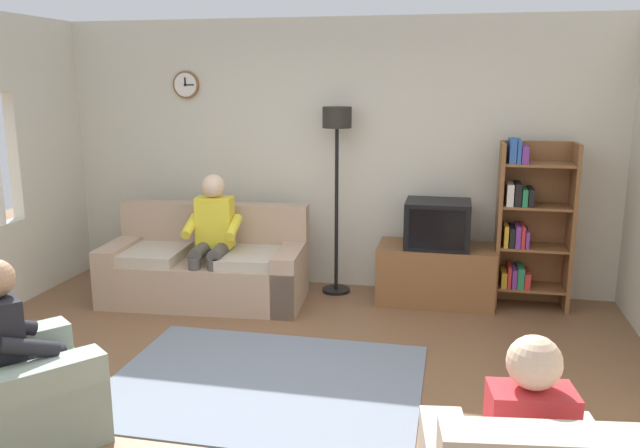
% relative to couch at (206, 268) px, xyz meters
% --- Properties ---
extents(ground_plane, '(12.00, 12.00, 0.00)m').
position_rel_couch_xyz_m(ground_plane, '(1.09, -1.86, -0.31)').
color(ground_plane, brown).
extents(back_wall_assembly, '(6.20, 0.17, 2.70)m').
position_rel_couch_xyz_m(back_wall_assembly, '(1.09, 0.80, 1.04)').
color(back_wall_assembly, beige).
rests_on(back_wall_assembly, ground_plane).
extents(couch, '(1.96, 1.01, 0.90)m').
position_rel_couch_xyz_m(couch, '(0.00, 0.00, 0.00)').
color(couch, tan).
rests_on(couch, ground_plane).
extents(tv_stand, '(1.10, 0.56, 0.56)m').
position_rel_couch_xyz_m(tv_stand, '(2.18, 0.39, -0.04)').
color(tv_stand, brown).
rests_on(tv_stand, ground_plane).
extents(tv, '(0.60, 0.49, 0.44)m').
position_rel_couch_xyz_m(tv, '(2.18, 0.36, 0.46)').
color(tv, black).
rests_on(tv, tv_stand).
extents(bookshelf, '(0.68, 0.36, 1.58)m').
position_rel_couch_xyz_m(bookshelf, '(3.01, 0.46, 0.48)').
color(bookshelf, brown).
rests_on(bookshelf, ground_plane).
extents(floor_lamp, '(0.28, 0.28, 1.85)m').
position_rel_couch_xyz_m(floor_lamp, '(1.19, 0.49, 1.14)').
color(floor_lamp, black).
rests_on(floor_lamp, ground_plane).
extents(armchair_near_window, '(1.17, 1.19, 0.90)m').
position_rel_couch_xyz_m(armchair_near_window, '(-0.19, -2.62, -0.02)').
color(armchair_near_window, gray).
rests_on(armchair_near_window, ground_plane).
extents(area_rug, '(2.20, 1.70, 0.01)m').
position_rel_couch_xyz_m(area_rug, '(1.06, -1.60, -0.31)').
color(area_rug, slate).
rests_on(area_rug, ground_plane).
extents(person_on_couch, '(0.53, 0.56, 1.24)m').
position_rel_couch_xyz_m(person_on_couch, '(0.11, -0.11, 0.39)').
color(person_on_couch, yellow).
rests_on(person_on_couch, ground_plane).
extents(person_in_left_armchair, '(0.62, 0.64, 1.12)m').
position_rel_couch_xyz_m(person_in_left_armchair, '(-0.14, -2.55, 0.29)').
color(person_in_left_armchair, black).
rests_on(person_in_left_armchair, ground_plane).
extents(person_in_right_armchair, '(0.55, 0.57, 1.12)m').
position_rel_couch_xyz_m(person_in_right_armchair, '(2.65, -3.06, 0.29)').
color(person_in_right_armchair, red).
rests_on(person_in_right_armchair, ground_plane).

